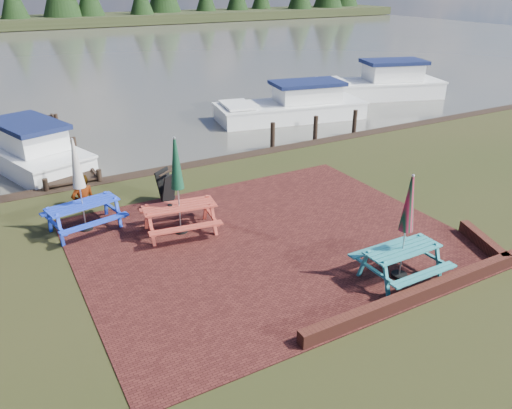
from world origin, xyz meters
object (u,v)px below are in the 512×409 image
object	(u,v)px
picnic_table_red	(179,201)
boat_jetty	(25,150)
picnic_table_teal	(403,244)
jetty	(51,146)
boat_near	(294,107)
picnic_table_blue	(82,200)
boat_far	(380,86)
person	(80,175)
chalkboard	(167,188)

from	to	relation	value
picnic_table_red	boat_jetty	distance (m)	8.35
picnic_table_teal	jetty	distance (m)	14.04
boat_jetty	boat_near	distance (m)	11.75
picnic_table_teal	jetty	xyz separation A→B (m)	(-5.13, 13.05, -0.71)
picnic_table_blue	boat_far	world-z (taller)	picnic_table_blue
jetty	person	size ratio (longest dim) A/B	4.91
picnic_table_blue	boat_far	xyz separation A→B (m)	(17.72, 8.68, -0.39)
boat_far	person	xyz separation A→B (m)	(-17.44, -7.10, 0.47)
jetty	picnic_table_blue	bearing A→B (deg)	-92.31
chalkboard	person	xyz separation A→B (m)	(-2.11, 1.11, 0.42)
picnic_table_teal	picnic_table_blue	world-z (taller)	picnic_table_blue
jetty	boat_near	bearing A→B (deg)	-1.45
picnic_table_red	picnic_table_blue	size ratio (longest dim) A/B	1.03
picnic_table_teal	jetty	size ratio (longest dim) A/B	0.26
picnic_table_blue	chalkboard	distance (m)	2.47
jetty	person	world-z (taller)	person
picnic_table_red	picnic_table_blue	bearing A→B (deg)	155.60
picnic_table_teal	boat_jetty	world-z (taller)	picnic_table_teal
chalkboard	boat_far	distance (m)	17.39
picnic_table_red	boat_jetty	xyz separation A→B (m)	(-2.76, 7.87, -0.52)
boat_jetty	person	xyz separation A→B (m)	(0.96, -4.95, 0.57)
picnic_table_teal	boat_near	xyz separation A→B (m)	(5.61, 12.78, -0.46)
jetty	person	xyz separation A→B (m)	(-0.02, -5.86, 0.81)
chalkboard	picnic_table_red	bearing A→B (deg)	-135.69
picnic_table_blue	chalkboard	size ratio (longest dim) A/B	2.48
boat_far	picnic_table_blue	bearing A→B (deg)	133.68
jetty	boat_jetty	world-z (taller)	boat_jetty
picnic_table_blue	picnic_table_red	bearing A→B (deg)	-43.72
jetty	boat_jetty	size ratio (longest dim) A/B	1.34
jetty	picnic_table_red	bearing A→B (deg)	-78.57
picnic_table_red	chalkboard	distance (m)	1.87
boat_jetty	person	size ratio (longest dim) A/B	3.66
picnic_table_red	boat_jetty	world-z (taller)	picnic_table_red
boat_far	picnic_table_red	bearing A→B (deg)	140.19
chalkboard	jetty	world-z (taller)	chalkboard
picnic_table_red	picnic_table_blue	xyz separation A→B (m)	(-2.07, 1.33, -0.03)
picnic_table_teal	picnic_table_red	size ratio (longest dim) A/B	0.95
person	picnic_table_blue	bearing A→B (deg)	73.07
picnic_table_blue	boat_jetty	size ratio (longest dim) A/B	0.36
picnic_table_teal	person	xyz separation A→B (m)	(-5.15, 7.19, 0.10)
picnic_table_blue	boat_jetty	xyz separation A→B (m)	(-0.68, 6.54, -0.49)
picnic_table_blue	jetty	world-z (taller)	picnic_table_blue
picnic_table_red	jetty	world-z (taller)	picnic_table_red
boat_jetty	person	world-z (taller)	person
picnic_table_blue	person	size ratio (longest dim) A/B	1.31
boat_jetty	jetty	bearing A→B (deg)	24.82
boat_near	boat_far	world-z (taller)	boat_far
picnic_table_teal	picnic_table_blue	size ratio (longest dim) A/B	0.98
picnic_table_red	person	xyz separation A→B (m)	(-1.79, 2.91, 0.05)
boat_far	person	size ratio (longest dim) A/B	4.03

